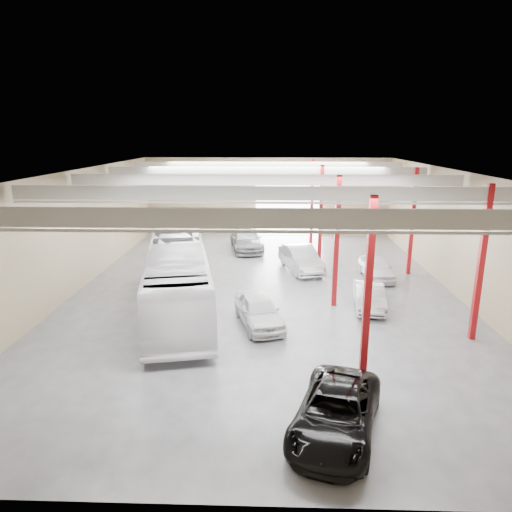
# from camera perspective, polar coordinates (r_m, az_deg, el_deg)

# --- Properties ---
(depot_shell) EXTENTS (22.12, 32.12, 7.06)m
(depot_shell) POSITION_cam_1_polar(r_m,az_deg,el_deg) (26.14, 1.40, 6.16)
(depot_shell) COLOR #47474C
(depot_shell) RESTS_ON ground
(coach_bus) EXTENTS (5.51, 13.17, 3.57)m
(coach_bus) POSITION_cam_1_polar(r_m,az_deg,el_deg) (23.91, -9.79, -2.75)
(coach_bus) COLOR white
(coach_bus) RESTS_ON ground
(black_sedan) EXTENTS (3.76, 5.57, 1.42)m
(black_sedan) POSITION_cam_1_polar(r_m,az_deg,el_deg) (14.99, 9.98, -18.68)
(black_sedan) COLOR black
(black_sedan) RESTS_ON ground
(car_row_a) EXTENTS (2.92, 4.71, 1.50)m
(car_row_a) POSITION_cam_1_polar(r_m,az_deg,el_deg) (22.15, 0.35, -6.82)
(car_row_a) COLOR silver
(car_row_a) RESTS_ON ground
(car_row_b) EXTENTS (3.07, 5.40, 1.69)m
(car_row_b) POSITION_cam_1_polar(r_m,az_deg,el_deg) (31.00, 5.63, -0.33)
(car_row_b) COLOR #BCBCC1
(car_row_b) RESTS_ON ground
(car_row_c) EXTENTS (3.22, 5.96, 1.64)m
(car_row_c) POSITION_cam_1_polar(r_m,az_deg,el_deg) (36.59, -1.21, 2.06)
(car_row_c) COLOR slate
(car_row_c) RESTS_ON ground
(car_right_near) EXTENTS (1.88, 4.28, 1.37)m
(car_right_near) POSITION_cam_1_polar(r_m,az_deg,el_deg) (25.08, 13.95, -4.79)
(car_right_near) COLOR #B9B9BE
(car_right_near) RESTS_ON ground
(car_right_far) EXTENTS (1.84, 4.21, 1.41)m
(car_right_far) POSITION_cam_1_polar(r_m,az_deg,el_deg) (30.24, 14.81, -1.42)
(car_right_far) COLOR silver
(car_right_far) RESTS_ON ground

